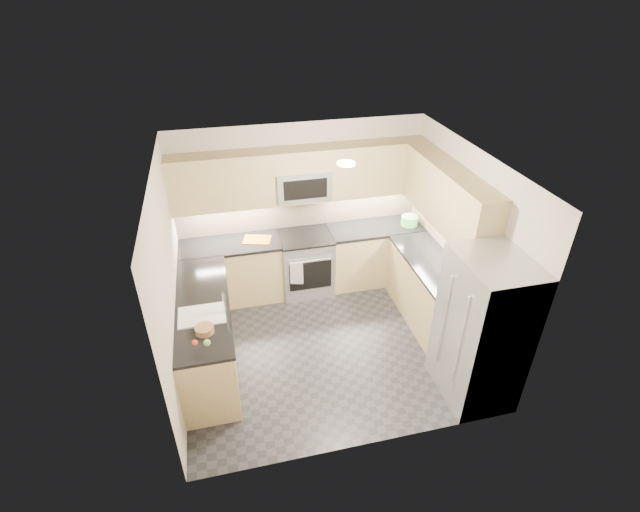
# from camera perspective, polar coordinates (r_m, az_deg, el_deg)

# --- Properties ---
(floor) EXTENTS (3.60, 3.20, 0.00)m
(floor) POSITION_cam_1_polar(r_m,az_deg,el_deg) (6.28, 0.75, -10.61)
(floor) COLOR #232227
(floor) RESTS_ON ground
(ceiling) EXTENTS (3.60, 3.20, 0.02)m
(ceiling) POSITION_cam_1_polar(r_m,az_deg,el_deg) (4.94, 0.96, 11.26)
(ceiling) COLOR beige
(ceiling) RESTS_ON wall_back
(wall_back) EXTENTS (3.60, 0.02, 2.50)m
(wall_back) POSITION_cam_1_polar(r_m,az_deg,el_deg) (6.88, -2.43, 6.08)
(wall_back) COLOR beige
(wall_back) RESTS_ON floor
(wall_front) EXTENTS (3.60, 0.02, 2.50)m
(wall_front) POSITION_cam_1_polar(r_m,az_deg,el_deg) (4.31, 6.17, -12.29)
(wall_front) COLOR beige
(wall_front) RESTS_ON floor
(wall_left) EXTENTS (0.02, 3.20, 2.50)m
(wall_left) POSITION_cam_1_polar(r_m,az_deg,el_deg) (5.43, -17.95, -3.34)
(wall_left) COLOR beige
(wall_left) RESTS_ON floor
(wall_right) EXTENTS (0.02, 3.20, 2.50)m
(wall_right) POSITION_cam_1_polar(r_m,az_deg,el_deg) (6.14, 17.35, 1.17)
(wall_right) COLOR beige
(wall_right) RESTS_ON floor
(base_cab_back_left) EXTENTS (1.42, 0.60, 0.90)m
(base_cab_back_left) POSITION_cam_1_polar(r_m,az_deg,el_deg) (6.91, -10.68, -1.98)
(base_cab_back_left) COLOR tan
(base_cab_back_left) RESTS_ON floor
(base_cab_back_right) EXTENTS (1.42, 0.60, 0.90)m
(base_cab_back_right) POSITION_cam_1_polar(r_m,az_deg,el_deg) (7.27, 6.63, 0.22)
(base_cab_back_right) COLOR tan
(base_cab_back_right) RESTS_ON floor
(base_cab_right) EXTENTS (0.60, 1.70, 0.90)m
(base_cab_right) POSITION_cam_1_polar(r_m,az_deg,el_deg) (6.55, 13.33, -4.49)
(base_cab_right) COLOR tan
(base_cab_right) RESTS_ON floor
(base_cab_peninsula) EXTENTS (0.60, 2.00, 0.90)m
(base_cab_peninsula) POSITION_cam_1_polar(r_m,az_deg,el_deg) (5.88, -13.73, -9.38)
(base_cab_peninsula) COLOR tan
(base_cab_peninsula) RESTS_ON floor
(countertop_back_left) EXTENTS (1.42, 0.63, 0.04)m
(countertop_back_left) POSITION_cam_1_polar(r_m,az_deg,el_deg) (6.67, -11.08, 1.37)
(countertop_back_left) COLOR black
(countertop_back_left) RESTS_ON base_cab_back_left
(countertop_back_right) EXTENTS (1.42, 0.63, 0.04)m
(countertop_back_right) POSITION_cam_1_polar(r_m,az_deg,el_deg) (7.04, 6.87, 3.48)
(countertop_back_right) COLOR black
(countertop_back_right) RESTS_ON base_cab_back_right
(countertop_right) EXTENTS (0.63, 1.70, 0.04)m
(countertop_right) POSITION_cam_1_polar(r_m,az_deg,el_deg) (6.29, 13.86, -1.04)
(countertop_right) COLOR black
(countertop_right) RESTS_ON base_cab_right
(countertop_peninsula) EXTENTS (0.63, 2.00, 0.04)m
(countertop_peninsula) POSITION_cam_1_polar(r_m,az_deg,el_deg) (5.59, -14.34, -5.74)
(countertop_peninsula) COLOR black
(countertop_peninsula) RESTS_ON base_cab_peninsula
(upper_cab_back) EXTENTS (3.60, 0.35, 0.75)m
(upper_cab_back) POSITION_cam_1_polar(r_m,az_deg,el_deg) (6.49, -2.24, 10.00)
(upper_cab_back) COLOR tan
(upper_cab_back) RESTS_ON wall_back
(upper_cab_right) EXTENTS (0.35, 1.95, 0.75)m
(upper_cab_right) POSITION_cam_1_polar(r_m,az_deg,el_deg) (6.02, 15.52, 7.01)
(upper_cab_right) COLOR tan
(upper_cab_right) RESTS_ON wall_right
(backsplash_back) EXTENTS (3.60, 0.01, 0.51)m
(backsplash_back) POSITION_cam_1_polar(r_m,az_deg,el_deg) (6.89, -2.41, 5.65)
(backsplash_back) COLOR tan
(backsplash_back) RESTS_ON wall_back
(backsplash_right) EXTENTS (0.01, 2.30, 0.51)m
(backsplash_right) POSITION_cam_1_polar(r_m,az_deg,el_deg) (6.50, 15.38, 2.73)
(backsplash_right) COLOR tan
(backsplash_right) RESTS_ON wall_right
(gas_range) EXTENTS (0.76, 0.65, 0.91)m
(gas_range) POSITION_cam_1_polar(r_m,az_deg,el_deg) (6.99, -1.76, -0.94)
(gas_range) COLOR #9EA0A5
(gas_range) RESTS_ON floor
(range_cooktop) EXTENTS (0.76, 0.65, 0.03)m
(range_cooktop) POSITION_cam_1_polar(r_m,az_deg,el_deg) (6.75, -1.83, 2.35)
(range_cooktop) COLOR black
(range_cooktop) RESTS_ON gas_range
(oven_door_glass) EXTENTS (0.62, 0.02, 0.45)m
(oven_door_glass) POSITION_cam_1_polar(r_m,az_deg,el_deg) (6.72, -1.18, -2.46)
(oven_door_glass) COLOR black
(oven_door_glass) RESTS_ON gas_range
(oven_handle) EXTENTS (0.60, 0.02, 0.02)m
(oven_handle) POSITION_cam_1_polar(r_m,az_deg,el_deg) (6.56, -1.17, -0.60)
(oven_handle) COLOR #B2B5BA
(oven_handle) RESTS_ON gas_range
(microwave) EXTENTS (0.76, 0.40, 0.40)m
(microwave) POSITION_cam_1_polar(r_m,az_deg,el_deg) (6.51, -2.17, 8.90)
(microwave) COLOR #A2A4AA
(microwave) RESTS_ON upper_cab_back
(microwave_door) EXTENTS (0.60, 0.01, 0.28)m
(microwave_door) POSITION_cam_1_polar(r_m,az_deg,el_deg) (6.33, -1.80, 8.19)
(microwave_door) COLOR black
(microwave_door) RESTS_ON microwave
(refrigerator) EXTENTS (0.70, 0.90, 1.80)m
(refrigerator) POSITION_cam_1_polar(r_m,az_deg,el_deg) (5.39, 19.27, -8.60)
(refrigerator) COLOR #A8ACB0
(refrigerator) RESTS_ON floor
(fridge_handle_left) EXTENTS (0.02, 0.02, 1.20)m
(fridge_handle_left) POSITION_cam_1_polar(r_m,az_deg,el_deg) (5.08, 16.76, -10.23)
(fridge_handle_left) COLOR #B2B5BA
(fridge_handle_left) RESTS_ON refrigerator
(fridge_handle_right) EXTENTS (0.02, 0.02, 1.20)m
(fridge_handle_right) POSITION_cam_1_polar(r_m,az_deg,el_deg) (5.31, 14.96, -7.76)
(fridge_handle_right) COLOR #B2B5BA
(fridge_handle_right) RESTS_ON refrigerator
(sink_basin) EXTENTS (0.52, 0.38, 0.16)m
(sink_basin) POSITION_cam_1_polar(r_m,az_deg,el_deg) (5.42, -14.23, -7.66)
(sink_basin) COLOR white
(sink_basin) RESTS_ON base_cab_peninsula
(faucet) EXTENTS (0.03, 0.03, 0.28)m
(faucet) POSITION_cam_1_polar(r_m,az_deg,el_deg) (5.28, -11.71, -5.65)
(faucet) COLOR silver
(faucet) RESTS_ON countertop_peninsula
(utensil_bowl) EXTENTS (0.30, 0.30, 0.14)m
(utensil_bowl) POSITION_cam_1_polar(r_m,az_deg,el_deg) (7.12, 10.94, 4.30)
(utensil_bowl) COLOR #5BC554
(utensil_bowl) RESTS_ON countertop_back_right
(cutting_board) EXTENTS (0.45, 0.37, 0.01)m
(cutting_board) POSITION_cam_1_polar(r_m,az_deg,el_deg) (6.68, -7.74, 2.02)
(cutting_board) COLOR #BF6912
(cutting_board) RESTS_ON countertop_back_left
(fruit_basket) EXTENTS (0.21, 0.21, 0.07)m
(fruit_basket) POSITION_cam_1_polar(r_m,az_deg,el_deg) (5.13, -14.03, -8.78)
(fruit_basket) COLOR #A4714C
(fruit_basket) RESTS_ON countertop_peninsula
(fruit_apple) EXTENTS (0.06, 0.06, 0.06)m
(fruit_apple) POSITION_cam_1_polar(r_m,az_deg,el_deg) (4.88, -15.14, -10.25)
(fruit_apple) COLOR red
(fruit_apple) RESTS_ON fruit_basket
(fruit_pear) EXTENTS (0.07, 0.07, 0.07)m
(fruit_pear) POSITION_cam_1_polar(r_m,az_deg,el_deg) (4.85, -13.74, -10.35)
(fruit_pear) COLOR #66BB50
(fruit_pear) RESTS_ON fruit_basket
(dish_towel_check) EXTENTS (0.18, 0.07, 0.35)m
(dish_towel_check) POSITION_cam_1_polar(r_m,az_deg,el_deg) (6.60, -2.90, -2.17)
(dish_towel_check) COLOR silver
(dish_towel_check) RESTS_ON oven_handle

